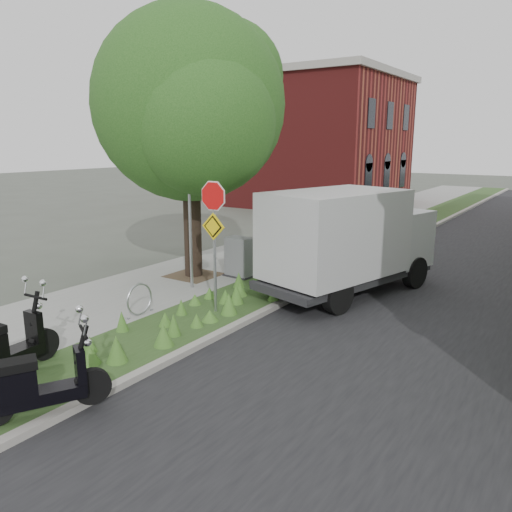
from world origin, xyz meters
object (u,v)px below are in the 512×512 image
at_px(sign_assembly, 214,220).
at_px(utility_cabinet, 239,258).
at_px(scooter_far, 28,389).
at_px(box_truck, 347,237).

relative_size(sign_assembly, utility_cabinet, 2.72).
distance_m(scooter_far, box_truck, 8.75).
relative_size(sign_assembly, box_truck, 0.57).
bearing_deg(scooter_far, utility_cabinet, 104.50).
relative_size(scooter_far, box_truck, 0.31).
distance_m(sign_assembly, utility_cabinet, 3.63).
bearing_deg(box_truck, scooter_far, -97.36).
bearing_deg(sign_assembly, utility_cabinet, 115.64).
xyz_separation_m(sign_assembly, box_truck, (1.81, 3.42, -0.75)).
bearing_deg(sign_assembly, box_truck, 62.08).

